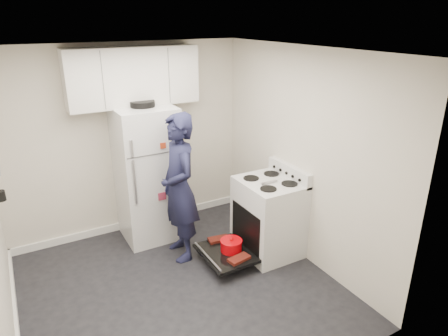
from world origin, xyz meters
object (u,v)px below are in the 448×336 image
open_oven_door (228,250)px  refrigerator (148,174)px  electric_range (268,218)px  person (179,188)px

open_oven_door → refrigerator: bearing=117.3°
electric_range → refrigerator: 1.63m
person → electric_range: bearing=68.5°
electric_range → refrigerator: bearing=135.7°
open_oven_door → refrigerator: (-0.57, 1.10, 0.71)m
electric_range → open_oven_door: electric_range is taller
electric_range → refrigerator: refrigerator is taller
electric_range → open_oven_door: (-0.56, 0.00, -0.29)m
refrigerator → person: (0.16, -0.65, 0.01)m
electric_range → person: (-0.96, 0.45, 0.43)m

